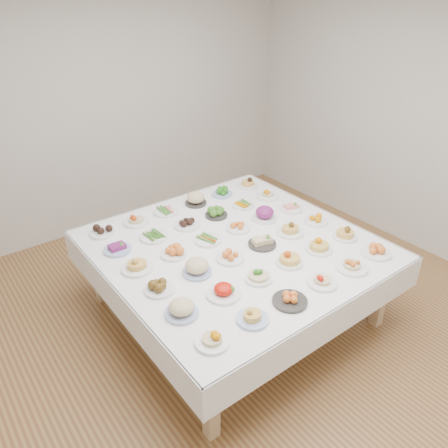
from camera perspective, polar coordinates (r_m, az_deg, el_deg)
room_envelope at (r=3.18m, az=2.68°, el=12.45°), size 5.02×5.02×2.81m
display_table at (r=3.83m, az=1.36°, el=-3.43°), size 2.22×2.22×0.75m
dish_0 at (r=2.82m, az=-1.56°, el=-14.51°), size 0.22×0.22×0.12m
dish_1 at (r=2.98m, az=3.75°, el=-11.73°), size 0.22×0.22×0.12m
dish_2 at (r=3.16m, az=8.62°, el=-9.58°), size 0.25×0.25×0.09m
dish_3 at (r=3.37m, az=12.73°, el=-6.94°), size 0.23×0.23×0.12m
dish_4 at (r=3.59m, az=16.42°, el=-4.89°), size 0.25×0.25×0.13m
dish_5 at (r=3.84m, az=19.28°, el=-3.15°), size 0.25×0.25×0.11m
dish_6 at (r=3.02m, az=-5.58°, el=-10.71°), size 0.25×0.25×0.14m
dish_7 at (r=3.18m, az=-0.07°, el=-8.39°), size 0.25×0.25×0.14m
dish_8 at (r=3.35m, az=4.54°, el=-6.58°), size 0.21×0.21×0.11m
dish_9 at (r=3.55m, az=8.60°, el=-4.32°), size 0.22×0.22×0.13m
dish_10 at (r=3.76m, az=12.35°, el=-2.61°), size 0.23×0.23×0.13m
dish_11 at (r=4.00m, az=15.55°, el=-1.09°), size 0.21×0.21×0.12m
dish_12 at (r=3.27m, az=-8.44°, el=-7.93°), size 0.23×0.23×0.10m
dish_13 at (r=3.39m, az=-3.56°, el=-5.50°), size 0.23×0.23×0.14m
dish_14 at (r=3.57m, az=0.83°, el=-4.14°), size 0.23×0.23×0.09m
dish_15 at (r=3.76m, az=5.02°, el=-2.15°), size 0.24×0.24×0.11m
dish_16 at (r=3.95m, az=8.67°, el=-0.27°), size 0.24×0.24×0.16m
dish_17 at (r=4.18m, az=11.93°, el=0.74°), size 0.22×0.22×0.10m
dish_18 at (r=3.50m, az=-11.33°, el=-5.05°), size 0.25×0.25×0.13m
dish_19 at (r=3.64m, az=-6.59°, el=-3.45°), size 0.22×0.22×0.10m
dish_20 at (r=3.81m, az=-2.13°, el=-1.94°), size 0.26×0.24×0.06m
dish_21 at (r=3.99m, az=1.84°, el=-0.31°), size 0.22×0.22×0.08m
dish_22 at (r=4.16m, az=5.34°, el=1.49°), size 0.27×0.27×0.15m
dish_23 at (r=4.38m, az=8.77°, el=2.27°), size 0.23×0.23×0.10m
dish_24 at (r=3.79m, az=-13.76°, el=-3.02°), size 0.23×0.23×0.09m
dish_25 at (r=3.91m, az=-9.15°, el=-1.52°), size 0.24×0.24×0.06m
dish_26 at (r=4.05m, az=-4.87°, el=0.28°), size 0.24×0.24×0.11m
dish_27 at (r=4.20m, az=-1.01°, el=1.60°), size 0.21×0.21×0.10m
dish_28 at (r=4.41m, az=2.51°, el=2.53°), size 0.22×0.22×0.05m
dish_29 at (r=4.60m, az=5.74°, el=4.05°), size 0.25×0.25×0.12m
dish_30 at (r=4.06m, az=-15.64°, el=-0.68°), size 0.23×0.23×0.11m
dish_31 at (r=4.16m, az=-11.43°, el=0.77°), size 0.23×0.23×0.12m
dish_32 at (r=4.31m, az=-7.53°, el=1.77°), size 0.24×0.24×0.06m
dish_33 at (r=4.44m, az=-3.72°, el=3.42°), size 0.25×0.25×0.14m
dish_34 at (r=4.63m, az=-0.24°, el=4.22°), size 0.22×0.22×0.09m
dish_35 at (r=4.83m, az=3.13°, el=5.45°), size 0.22×0.22×0.12m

